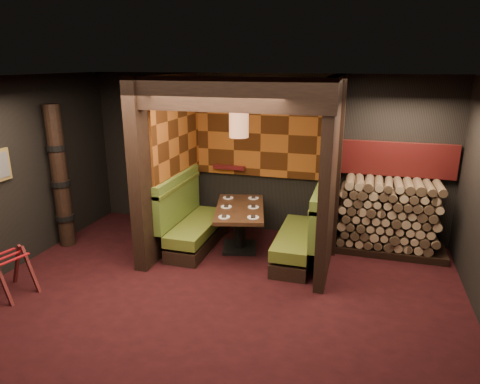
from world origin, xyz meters
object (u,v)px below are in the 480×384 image
object	(u,v)px
booth_bench_right	(303,236)
dining_table	(240,221)
firewood_stack	(393,217)
pendant_lamp	(239,123)
totem_column	(60,178)
luggage_rack	(10,271)
booth_bench_left	(191,224)

from	to	relation	value
booth_bench_right	dining_table	size ratio (longest dim) A/B	1.03
firewood_stack	pendant_lamp	bearing A→B (deg)	-164.81
booth_bench_right	totem_column	bearing A→B (deg)	-172.14
luggage_rack	booth_bench_right	bearing A→B (deg)	30.71
pendant_lamp	luggage_rack	size ratio (longest dim) A/B	1.33
luggage_rack	totem_column	world-z (taller)	totem_column
pendant_lamp	booth_bench_right	bearing A→B (deg)	-2.33
booth_bench_right	luggage_rack	distance (m)	4.23
dining_table	pendant_lamp	xyz separation A→B (m)	(-0.00, -0.05, 1.63)
booth_bench_right	luggage_rack	xyz separation A→B (m)	(-3.63, -2.16, -0.06)
dining_table	firewood_stack	world-z (taller)	firewood_stack
booth_bench_right	firewood_stack	world-z (taller)	firewood_stack
dining_table	pendant_lamp	bearing A→B (deg)	-90.00
pendant_lamp	totem_column	distance (m)	3.12
booth_bench_left	luggage_rack	distance (m)	2.77
dining_table	luggage_rack	world-z (taller)	dining_table
booth_bench_left	booth_bench_right	world-z (taller)	same
totem_column	firewood_stack	size ratio (longest dim) A/B	1.39
luggage_rack	firewood_stack	distance (m)	5.75
booth_bench_left	dining_table	size ratio (longest dim) A/B	1.03
totem_column	luggage_rack	bearing A→B (deg)	-77.80
pendant_lamp	luggage_rack	xyz separation A→B (m)	(-2.57, -2.20, -1.80)
booth_bench_left	dining_table	distance (m)	0.84
firewood_stack	totem_column	bearing A→B (deg)	-166.81
pendant_lamp	totem_column	size ratio (longest dim) A/B	0.39
booth_bench_left	dining_table	xyz separation A→B (m)	(0.83, 0.09, 0.11)
dining_table	luggage_rack	xyz separation A→B (m)	(-2.57, -2.25, -0.18)
luggage_rack	booth_bench_left	bearing A→B (deg)	51.11
pendant_lamp	luggage_rack	bearing A→B (deg)	-139.40
totem_column	booth_bench_right	bearing A→B (deg)	7.86
pendant_lamp	totem_column	world-z (taller)	pendant_lamp
luggage_rack	pendant_lamp	bearing A→B (deg)	40.60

